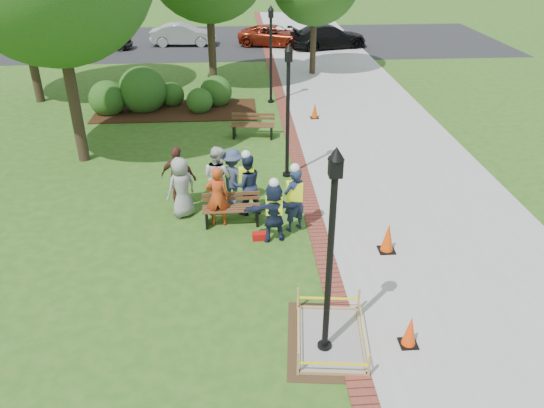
{
  "coord_description": "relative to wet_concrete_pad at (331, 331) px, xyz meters",
  "views": [
    {
      "loc": [
        -0.31,
        -10.76,
        7.44
      ],
      "look_at": [
        0.5,
        1.2,
        1.0
      ],
      "focal_mm": 35.0,
      "sensor_mm": 36.0,
      "label": 1
    }
  ],
  "objects": [
    {
      "name": "casual_person_c",
      "position": [
        -2.33,
        5.82,
        0.7
      ],
      "size": [
        0.7,
        0.68,
        1.87
      ],
      "color": "silver",
      "rests_on": "ground"
    },
    {
      "name": "parked_car_c",
      "position": [
        0.91,
        28.22,
        -0.23
      ],
      "size": [
        2.97,
        4.75,
        1.44
      ],
      "primitive_type": "imported",
      "rotation": [
        0.0,
        0.0,
        1.32
      ],
      "color": "maroon",
      "rests_on": "ground"
    },
    {
      "name": "toolbox",
      "position": [
        -1.23,
        3.9,
        -0.14
      ],
      "size": [
        0.4,
        0.24,
        0.2
      ],
      "primitive_type": "cube",
      "rotation": [
        0.0,
        0.0,
        0.06
      ],
      "color": "#AA0E0D",
      "rests_on": "ground"
    },
    {
      "name": "parked_car_a",
      "position": [
        -10.24,
        27.79,
        -0.23
      ],
      "size": [
        1.89,
        4.27,
        1.39
      ],
      "primitive_type": "imported",
      "rotation": [
        0.0,
        0.0,
        1.56
      ],
      "color": "#242527",
      "rests_on": "ground"
    },
    {
      "name": "hivis_worker_a",
      "position": [
        -0.86,
        3.88,
        0.66
      ],
      "size": [
        0.57,
        0.41,
        1.78
      ],
      "color": "#1B2348",
      "rests_on": "ground"
    },
    {
      "name": "hivis_worker_c",
      "position": [
        -1.52,
        5.37,
        0.72
      ],
      "size": [
        0.64,
        0.5,
        1.93
      ],
      "color": "#1C1C49",
      "rests_on": "ground"
    },
    {
      "name": "parked_car_b",
      "position": [
        -5.15,
        28.74,
        -0.23
      ],
      "size": [
        2.26,
        4.79,
        1.53
      ],
      "primitive_type": "imported",
      "rotation": [
        0.0,
        0.0,
        1.53
      ],
      "color": "#B1B2B7",
      "rests_on": "ground"
    },
    {
      "name": "parking_lot",
      "position": [
        -1.4,
        29.78,
        -0.23
      ],
      "size": [
        36.0,
        12.0,
        0.01
      ],
      "primitive_type": "cube",
      "color": "black",
      "rests_on": "ground"
    },
    {
      "name": "cone_back",
      "position": [
        1.96,
        3.1,
        0.15
      ],
      "size": [
        0.41,
        0.41,
        0.81
      ],
      "color": "black",
      "rests_on": "ground"
    },
    {
      "name": "sidewalk",
      "position": [
        3.6,
        12.78,
        -0.22
      ],
      "size": [
        6.0,
        60.0,
        0.02
      ],
      "primitive_type": "cube",
      "color": "#9E9E99",
      "rests_on": "ground"
    },
    {
      "name": "shrub_c",
      "position": [
        -3.34,
        14.59,
        -0.23
      ],
      "size": [
        1.14,
        1.14,
        1.14
      ],
      "primitive_type": "sphere",
      "color": "#1F4614",
      "rests_on": "ground"
    },
    {
      "name": "hivis_worker_b",
      "position": [
        -0.28,
        4.37,
        0.73
      ],
      "size": [
        0.68,
        0.61,
        1.95
      ],
      "color": "#1A2144",
      "rests_on": "ground"
    },
    {
      "name": "shrub_b",
      "position": [
        -5.83,
        15.07,
        -0.23
      ],
      "size": [
        2.07,
        2.07,
        2.07
      ],
      "primitive_type": "sphere",
      "color": "#1F4614",
      "rests_on": "ground"
    },
    {
      "name": "lamp_far",
      "position": [
        -0.15,
        15.78,
        2.25
      ],
      "size": [
        0.28,
        0.28,
        4.26
      ],
      "color": "black",
      "rests_on": "ground"
    },
    {
      "name": "wet_concrete_pad",
      "position": [
        0.0,
        0.0,
        0.0
      ],
      "size": [
        1.94,
        2.47,
        0.55
      ],
      "color": "#47331E",
      "rests_on": "ground"
    },
    {
      "name": "lamp_near",
      "position": [
        -0.15,
        -0.22,
        2.25
      ],
      "size": [
        0.28,
        0.28,
        4.26
      ],
      "color": "black",
      "rests_on": "ground"
    },
    {
      "name": "bench_far",
      "position": [
        -1.14,
        11.36,
        0.05
      ],
      "size": [
        1.72,
        0.76,
        0.9
      ],
      "color": "brown",
      "rests_on": "ground"
    },
    {
      "name": "mulch_bed",
      "position": [
        -4.4,
        14.78,
        -0.21
      ],
      "size": [
        7.0,
        3.0,
        0.05
      ],
      "primitive_type": "cube",
      "color": "#381E0F",
      "rests_on": "ground"
    },
    {
      "name": "shrub_a",
      "position": [
        -7.28,
        14.65,
        -0.23
      ],
      "size": [
        1.55,
        1.55,
        1.55
      ],
      "primitive_type": "sphere",
      "color": "#1F4614",
      "rests_on": "ground"
    },
    {
      "name": "bench_near",
      "position": [
        -1.96,
        4.77,
        0.04
      ],
      "size": [
        1.6,
        0.58,
        0.86
      ],
      "color": "brown",
      "rests_on": "ground"
    },
    {
      "name": "casual_person_d",
      "position": [
        -3.46,
        5.94,
        0.69
      ],
      "size": [
        0.69,
        0.56,
        1.84
      ],
      "color": "brown",
      "rests_on": "ground"
    },
    {
      "name": "casual_person_a",
      "position": [
        -3.34,
        5.35,
        0.64
      ],
      "size": [
        0.67,
        0.62,
        1.76
      ],
      "color": "gray",
      "rests_on": "ground"
    },
    {
      "name": "shrub_d",
      "position": [
        -2.65,
        15.56,
        -0.23
      ],
      "size": [
        1.43,
        1.43,
        1.43
      ],
      "primitive_type": "sphere",
      "color": "#1F4614",
      "rests_on": "ground"
    },
    {
      "name": "casual_person_b",
      "position": [
        -2.33,
        4.76,
        0.63
      ],
      "size": [
        0.56,
        0.36,
        1.72
      ],
      "color": "#B83C15",
      "rests_on": "ground"
    },
    {
      "name": "shrub_e",
      "position": [
        -4.64,
        15.67,
        -0.23
      ],
      "size": [
        1.12,
        1.12,
        1.12
      ],
      "primitive_type": "sphere",
      "color": "#1F4614",
      "rests_on": "ground"
    },
    {
      "name": "lamp_mid",
      "position": [
        -0.15,
        7.78,
        2.25
      ],
      "size": [
        0.28,
        0.28,
        4.26
      ],
      "color": "black",
      "rests_on": "ground"
    },
    {
      "name": "cone_far",
      "position": [
        1.55,
        13.4,
        0.1
      ],
      "size": [
        0.35,
        0.35,
        0.69
      ],
      "color": "black",
      "rests_on": "ground"
    },
    {
      "name": "cone_front",
      "position": [
        1.52,
        -0.24,
        0.1
      ],
      "size": [
        0.36,
        0.36,
        0.7
      ],
      "color": "black",
      "rests_on": "ground"
    },
    {
      "name": "parked_car_d",
      "position": [
        4.35,
        27.24,
        -0.23
      ],
      "size": [
        3.32,
        5.32,
        1.61
      ],
      "primitive_type": "imported",
      "rotation": [
        0.0,
        0.0,
        1.83
      ],
      "color": "black",
      "rests_on": "ground"
    },
    {
      "name": "brick_edging",
      "position": [
        0.35,
        12.78,
        -0.22
      ],
      "size": [
        0.5,
        60.0,
        0.03
      ],
      "primitive_type": "cube",
      "color": "maroon",
      "rests_on": "ground"
    },
    {
      "name": "casual_person_e",
      "position": [
        -1.91,
        5.91,
        0.64
      ],
      "size": [
        0.66,
        0.57,
        1.75
      ],
      "color": "#36425F",
      "rests_on": "ground"
    },
    {
      "name": "ground",
      "position": [
        -1.4,
        2.78,
        -0.23
      ],
      "size": [
        100.0,
        100.0,
        0.0
      ],
      "primitive_type": "plane",
      "color": "#285116",
      "rests_on": "ground"
    }
  ]
}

